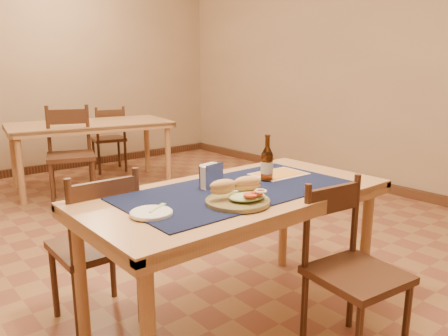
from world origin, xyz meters
TOP-DOWN VIEW (x-y plane):
  - room at (0.00, 0.00)m, footprint 6.04×7.04m
  - main_table at (0.00, -0.80)m, footprint 1.60×0.80m
  - placemat at (0.00, -0.80)m, footprint 1.20×0.60m
  - baseboard at (0.00, 0.00)m, footprint 6.00×7.00m
  - back_table at (0.58, 2.37)m, footprint 1.88×1.17m
  - chair_main_far at (-0.57, -0.33)m, footprint 0.41×0.41m
  - chair_main_near at (0.26, -1.33)m, footprint 0.44×0.44m
  - chair_back_near at (0.17, 1.94)m, footprint 0.58×0.58m
  - chair_back_far at (1.06, 2.94)m, footprint 0.48×0.48m
  - sandwich_plate at (-0.14, -0.98)m, footprint 0.30×0.30m
  - side_plate at (-0.54, -0.86)m, footprint 0.18×0.18m
  - fork at (-0.48, -0.83)m, footprint 0.12×0.08m
  - beer_bottle at (0.25, -0.77)m, footprint 0.07×0.07m
  - napkin_holder at (-0.08, -0.69)m, footprint 0.15×0.08m
  - menu_card at (0.40, -0.72)m, footprint 0.31×0.24m

SIDE VIEW (x-z plane):
  - baseboard at x=0.00m, z-range 0.00..0.10m
  - chair_main_near at x=0.26m, z-range 0.02..0.86m
  - chair_main_far at x=-0.57m, z-range 0.02..0.89m
  - chair_back_far at x=1.06m, z-range 0.02..0.89m
  - chair_back_near at x=0.17m, z-range 0.02..1.00m
  - main_table at x=0.00m, z-range 0.29..1.04m
  - back_table at x=0.58m, z-range 0.29..1.04m
  - placemat at x=0.00m, z-range 0.75..0.76m
  - menu_card at x=0.40m, z-range 0.76..0.76m
  - side_plate at x=-0.54m, z-range 0.76..0.77m
  - fork at x=-0.48m, z-range 0.77..0.77m
  - sandwich_plate at x=-0.14m, z-range 0.73..0.84m
  - napkin_holder at x=-0.08m, z-range 0.75..0.88m
  - beer_bottle at x=0.25m, z-range 0.72..0.98m
  - room at x=0.00m, z-range -0.02..2.82m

